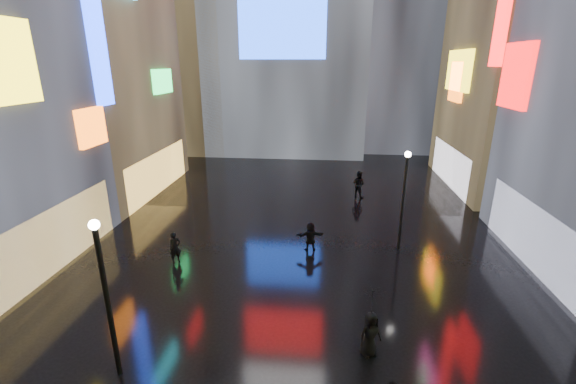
# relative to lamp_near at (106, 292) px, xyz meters

# --- Properties ---
(ground) EXTENTS (140.00, 140.00, 0.00)m
(ground) POSITION_rel_lamp_near_xyz_m (4.96, 11.44, -2.94)
(ground) COLOR black
(ground) RESTS_ON ground
(building_left_far) EXTENTS (10.28, 12.00, 22.00)m
(building_left_far) POSITION_rel_lamp_near_xyz_m (-11.02, 17.44, 8.04)
(building_left_far) COLOR black
(building_left_far) RESTS_ON ground
(tower_flank_left) EXTENTS (10.00, 10.00, 26.00)m
(tower_flank_left) POSITION_rel_lamp_near_xyz_m (-9.04, 33.44, 10.06)
(tower_flank_left) COLOR black
(tower_flank_left) RESTS_ON ground
(lamp_near) EXTENTS (0.30, 0.30, 5.20)m
(lamp_near) POSITION_rel_lamp_near_xyz_m (0.00, 0.00, 0.00)
(lamp_near) COLOR black
(lamp_near) RESTS_ON ground
(lamp_far) EXTENTS (0.30, 0.30, 5.20)m
(lamp_far) POSITION_rel_lamp_near_xyz_m (10.16, 9.50, 0.00)
(lamp_far) COLOR black
(lamp_far) RESTS_ON ground
(pedestrian_4) EXTENTS (0.92, 0.80, 1.59)m
(pedestrian_4) POSITION_rel_lamp_near_xyz_m (7.85, 1.61, -2.15)
(pedestrian_4) COLOR black
(pedestrian_4) RESTS_ON ground
(pedestrian_5) EXTENTS (1.49, 0.72, 1.54)m
(pedestrian_5) POSITION_rel_lamp_near_xyz_m (5.58, 8.88, -2.17)
(pedestrian_5) COLOR black
(pedestrian_5) RESTS_ON ground
(pedestrian_6) EXTENTS (0.68, 0.65, 1.56)m
(pedestrian_6) POSITION_rel_lamp_near_xyz_m (-0.85, 7.01, -2.16)
(pedestrian_6) COLOR black
(pedestrian_6) RESTS_ON ground
(pedestrian_7) EXTENTS (1.17, 1.11, 1.90)m
(pedestrian_7) POSITION_rel_lamp_near_xyz_m (8.65, 17.61, -1.99)
(pedestrian_7) COLOR black
(pedestrian_7) RESTS_ON ground
(umbrella_2) EXTENTS (1.36, 1.36, 0.87)m
(umbrella_2) POSITION_rel_lamp_near_xyz_m (7.85, 1.61, -0.91)
(umbrella_2) COLOR black
(umbrella_2) RESTS_ON pedestrian_4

